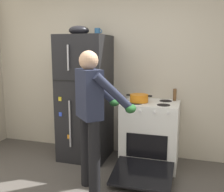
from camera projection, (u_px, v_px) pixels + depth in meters
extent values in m
cube|color=beige|center=(121.00, 67.00, 4.02)|extent=(6.00, 0.10, 2.70)
cube|color=black|center=(85.00, 98.00, 3.86)|extent=(0.68, 0.68, 1.81)
cube|color=black|center=(75.00, 81.00, 3.49)|extent=(0.67, 0.01, 0.01)
cylinder|color=#B7B7BC|center=(70.00, 124.00, 3.60)|extent=(0.02, 0.02, 0.66)
cylinder|color=#B7B7BC|center=(68.00, 58.00, 3.44)|extent=(0.02, 0.02, 0.34)
cube|color=yellow|center=(60.00, 99.00, 3.60)|extent=(0.04, 0.01, 0.06)
cube|color=red|center=(83.00, 141.00, 3.60)|extent=(0.04, 0.01, 0.06)
cube|color=blue|center=(60.00, 114.00, 3.64)|extent=(0.04, 0.01, 0.06)
cube|color=orange|center=(69.00, 137.00, 3.66)|extent=(0.04, 0.01, 0.06)
cube|color=white|center=(150.00, 134.00, 3.67)|extent=(0.76, 0.64, 0.89)
cube|color=black|center=(146.00, 146.00, 3.37)|extent=(0.53, 0.01, 0.32)
cylinder|color=black|center=(136.00, 103.00, 3.51)|extent=(0.17, 0.17, 0.01)
cylinder|color=black|center=(164.00, 105.00, 3.40)|extent=(0.17, 0.17, 0.01)
cylinder|color=black|center=(140.00, 99.00, 3.78)|extent=(0.17, 0.17, 0.01)
cylinder|color=black|center=(166.00, 101.00, 3.67)|extent=(0.17, 0.17, 0.01)
cylinder|color=silver|center=(127.00, 111.00, 3.36)|extent=(0.04, 0.03, 0.04)
cylinder|color=silver|center=(140.00, 112.00, 3.31)|extent=(0.04, 0.03, 0.04)
cylinder|color=silver|center=(154.00, 112.00, 3.26)|extent=(0.04, 0.03, 0.04)
cylinder|color=silver|center=(168.00, 113.00, 3.21)|extent=(0.04, 0.03, 0.04)
cube|color=black|center=(142.00, 173.00, 3.16)|extent=(0.72, 0.57, 0.14)
cylinder|color=black|center=(86.00, 151.00, 3.09)|extent=(0.13, 0.13, 0.86)
cylinder|color=black|center=(94.00, 159.00, 2.86)|extent=(0.13, 0.13, 0.86)
cube|color=#23283D|center=(89.00, 94.00, 2.85)|extent=(0.39, 0.40, 0.54)
sphere|color=tan|center=(89.00, 60.00, 2.79)|extent=(0.21, 0.21, 0.21)
sphere|color=#242424|center=(89.00, 64.00, 2.80)|extent=(0.15, 0.15, 0.15)
cylinder|color=#23283D|center=(99.00, 88.00, 3.11)|extent=(0.41, 0.38, 0.45)
cylinder|color=#23283D|center=(114.00, 93.00, 2.76)|extent=(0.41, 0.38, 0.45)
ellipsoid|color=#1E5123|center=(115.00, 102.00, 3.23)|extent=(0.12, 0.18, 0.10)
ellipsoid|color=#1E5123|center=(131.00, 109.00, 2.88)|extent=(0.12, 0.18, 0.10)
cylinder|color=orange|center=(139.00, 98.00, 3.58)|extent=(0.25, 0.25, 0.10)
cube|color=black|center=(128.00, 95.00, 3.61)|extent=(0.05, 0.03, 0.02)
cube|color=black|center=(150.00, 96.00, 3.53)|extent=(0.05, 0.03, 0.02)
cylinder|color=#2D6093|center=(97.00, 32.00, 3.69)|extent=(0.08, 0.08, 0.10)
torus|color=#2D6093|center=(100.00, 31.00, 3.68)|extent=(0.06, 0.01, 0.06)
cylinder|color=brown|center=(175.00, 95.00, 3.68)|extent=(0.05, 0.05, 0.16)
ellipsoid|color=black|center=(79.00, 30.00, 3.72)|extent=(0.29, 0.29, 0.13)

